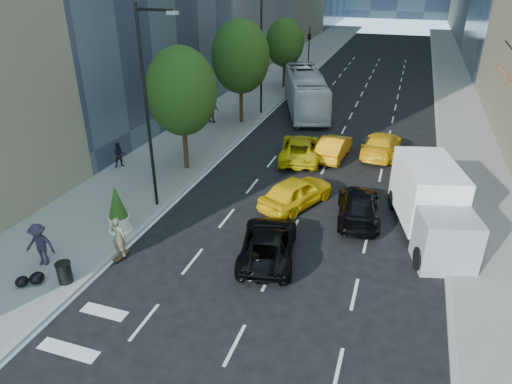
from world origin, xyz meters
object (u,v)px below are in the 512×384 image
(skateboarder, at_px, (119,239))
(box_truck, at_px, (431,203))
(black_sedan_lincoln, at_px, (268,243))
(city_bus, at_px, (305,91))
(planter_shrub, at_px, (118,210))
(trash_can, at_px, (64,273))
(black_sedan_mercedes, at_px, (358,206))

(skateboarder, height_order, box_truck, box_truck)
(skateboarder, distance_m, black_sedan_lincoln, 6.48)
(city_bus, bearing_deg, planter_shrub, -117.22)
(trash_can, relative_size, planter_shrub, 0.36)
(planter_shrub, bearing_deg, city_bus, 81.38)
(black_sedan_lincoln, bearing_deg, skateboarder, 8.55)
(black_sedan_mercedes, distance_m, box_truck, 3.46)
(black_sedan_lincoln, height_order, trash_can, black_sedan_lincoln)
(skateboarder, height_order, black_sedan_mercedes, skateboarder)
(box_truck, bearing_deg, city_bus, 103.89)
(black_sedan_mercedes, relative_size, planter_shrub, 2.10)
(skateboarder, xyz_separation_m, black_sedan_lincoln, (6.10, 2.17, -0.26))
(city_bus, bearing_deg, black_sedan_mercedes, -87.77)
(black_sedan_mercedes, bearing_deg, black_sedan_lincoln, 46.48)
(black_sedan_lincoln, relative_size, box_truck, 0.70)
(black_sedan_mercedes, relative_size, box_truck, 0.70)
(skateboarder, bearing_deg, black_sedan_lincoln, -159.92)
(black_sedan_lincoln, xyz_separation_m, black_sedan_mercedes, (3.31, 4.66, 0.03))
(skateboarder, distance_m, city_bus, 25.39)
(black_sedan_mercedes, bearing_deg, box_truck, 164.37)
(city_bus, bearing_deg, black_sedan_lincoln, -99.50)
(city_bus, height_order, box_truck, city_bus)
(black_sedan_lincoln, relative_size, trash_can, 5.85)
(trash_can, bearing_deg, skateboarder, 67.02)
(black_sedan_lincoln, bearing_deg, city_bus, -91.89)
(city_bus, relative_size, planter_shrub, 5.11)
(box_truck, relative_size, trash_can, 8.42)
(box_truck, height_order, trash_can, box_truck)
(city_bus, xyz_separation_m, planter_shrub, (-3.57, -23.53, -0.41))
(black_sedan_mercedes, bearing_deg, city_bus, -77.28)
(trash_can, distance_m, planter_shrub, 4.16)
(skateboarder, height_order, city_bus, city_bus)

